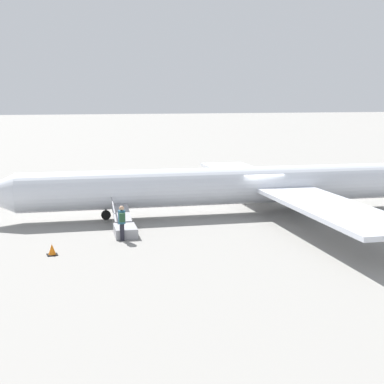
{
  "coord_description": "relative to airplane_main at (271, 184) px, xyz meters",
  "views": [
    {
      "loc": [
        16.28,
        28.37,
        6.7
      ],
      "look_at": [
        4.32,
        -0.01,
        1.57
      ],
      "focal_mm": 50.0,
      "sensor_mm": 36.0,
      "label": 1
    }
  ],
  "objects": [
    {
      "name": "airplane_main",
      "position": [
        0.0,
        0.0,
        0.0
      ],
      "size": [
        33.67,
        26.33,
        5.91
      ],
      "rotation": [
        0.0,
        0.0,
        -0.17
      ],
      "color": "silver",
      "rests_on": "ground"
    },
    {
      "name": "ground_plane",
      "position": [
        0.89,
        -0.16,
        -1.76
      ],
      "size": [
        600.0,
        600.0,
        0.0
      ],
      "primitive_type": "plane",
      "color": "gray"
    },
    {
      "name": "traffic_cone_near_stairs",
      "position": [
        13.98,
        4.52,
        -1.53
      ],
      "size": [
        0.46,
        0.46,
        0.51
      ],
      "color": "black",
      "rests_on": "ground"
    },
    {
      "name": "boarding_stairs",
      "position": [
        9.92,
        1.98,
        -1.4
      ],
      "size": [
        1.68,
        4.13,
        1.54
      ],
      "rotation": [
        0.0,
        0.0,
        -1.75
      ],
      "color": "#99999E",
      "rests_on": "ground"
    },
    {
      "name": "passenger",
      "position": [
        10.4,
        3.24,
        -0.76
      ],
      "size": [
        0.38,
        0.56,
        1.74
      ],
      "rotation": [
        0.0,
        0.0,
        -1.75
      ],
      "color": "#23232D",
      "rests_on": "ground"
    }
  ]
}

